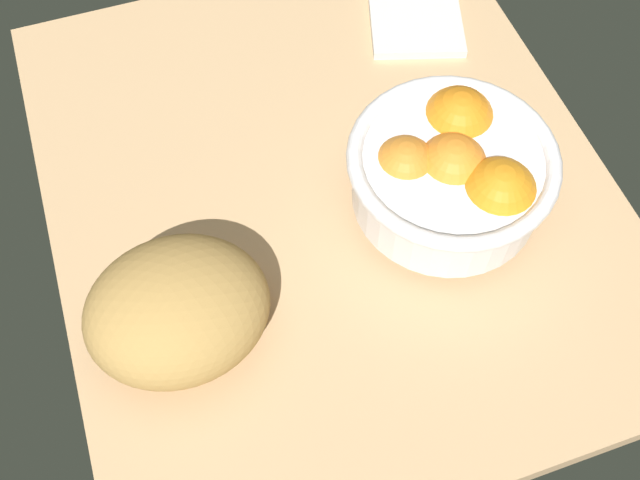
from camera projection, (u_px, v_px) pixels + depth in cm
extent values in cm
cube|color=tan|center=(328.00, 193.00, 81.89)|extent=(68.81, 58.53, 3.00)
cylinder|color=white|center=(443.00, 201.00, 78.59)|extent=(9.23, 9.23, 1.63)
cylinder|color=white|center=(449.00, 178.00, 75.09)|extent=(19.13, 19.13, 6.50)
torus|color=white|center=(454.00, 159.00, 72.29)|extent=(20.73, 20.73, 1.60)
sphere|color=orange|center=(497.00, 195.00, 72.05)|extent=(7.55, 7.55, 7.55)
sphere|color=orange|center=(404.00, 168.00, 73.92)|extent=(6.52, 6.52, 6.52)
sphere|color=orange|center=(457.00, 123.00, 76.57)|extent=(7.55, 7.55, 7.55)
sphere|color=orange|center=(451.00, 169.00, 73.75)|extent=(7.03, 7.03, 7.03)
sphere|color=orange|center=(451.00, 169.00, 73.73)|extent=(7.16, 7.16, 7.16)
ellipsoid|color=#B68B49|center=(177.00, 310.00, 67.70)|extent=(14.84, 17.09, 9.80)
cube|color=silver|center=(414.00, 11.00, 93.27)|extent=(17.71, 15.05, 1.02)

